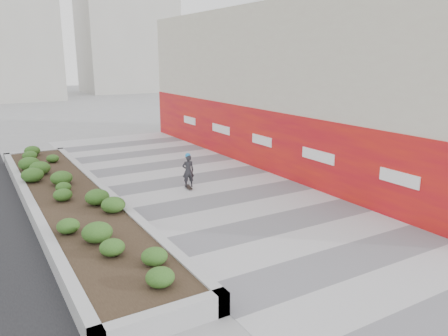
# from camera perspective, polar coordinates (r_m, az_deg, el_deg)

# --- Properties ---
(ground) EXTENTS (160.00, 160.00, 0.00)m
(ground) POSITION_cam_1_polar(r_m,az_deg,el_deg) (13.65, 10.94, -9.69)
(ground) COLOR gray
(ground) RESTS_ON ground
(walkway) EXTENTS (8.00, 36.00, 0.01)m
(walkway) POSITION_cam_1_polar(r_m,az_deg,el_deg) (15.83, 3.73, -5.99)
(walkway) COLOR #A8A8AD
(walkway) RESTS_ON ground
(building) EXTENTS (6.04, 24.08, 8.00)m
(building) POSITION_cam_1_polar(r_m,az_deg,el_deg) (23.89, 9.75, 10.51)
(building) COLOR beige
(building) RESTS_ON ground
(planter) EXTENTS (3.00, 18.00, 0.90)m
(planter) POSITION_cam_1_polar(r_m,az_deg,el_deg) (17.24, -19.51, -3.64)
(planter) COLOR #9E9EA0
(planter) RESTS_ON ground
(distant_bldg_north_r) EXTENTS (14.00, 10.00, 24.00)m
(distant_bldg_north_r) POSITION_cam_1_polar(r_m,az_deg,el_deg) (73.36, -12.63, 19.14)
(distant_bldg_north_r) COLOR #ADAAA3
(distant_bldg_north_r) RESTS_ON ground
(manhole_cover) EXTENTS (0.44, 0.44, 0.01)m
(manhole_cover) POSITION_cam_1_polar(r_m,az_deg,el_deg) (16.10, 5.21, -5.67)
(manhole_cover) COLOR #595654
(manhole_cover) RESTS_ON ground
(skateboarder) EXTENTS (0.57, 0.75, 1.56)m
(skateboarder) POSITION_cam_1_polar(r_m,az_deg,el_deg) (18.62, -4.71, -0.34)
(skateboarder) COLOR beige
(skateboarder) RESTS_ON ground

